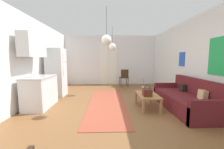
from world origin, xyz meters
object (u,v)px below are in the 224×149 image
Objects in this scene: couch at (186,100)px; bamboo_vase at (143,90)px; coffee_table at (147,96)px; pendant_lamp_near at (107,40)px; handbag at (147,92)px; accent_chair at (124,77)px; pendant_lamp_far at (112,47)px; refrigerator at (56,72)px.

couch reaches higher than bamboo_vase.
couch is 1.06m from coffee_table.
bamboo_vase reaches higher than coffee_table.
pendant_lamp_near is at bearing -177.38° from couch.
handbag is 3.26m from accent_chair.
coffee_table is 3.14× the size of handbag.
pendant_lamp_far reaches higher than handbag.
handbag is 2.51m from pendant_lamp_far.
pendant_lamp_far is (-0.87, 1.90, 1.38)m from handbag.
handbag is at bearing 88.25° from accent_chair.
bamboo_vase is 3.25m from refrigerator.
refrigerator reaches higher than handbag.
refrigerator is at bearing 138.89° from pendant_lamp_near.
refrigerator is at bearing 155.83° from bamboo_vase.
couch is 1.18× the size of refrigerator.
pendant_lamp_near is at bearing -96.14° from pendant_lamp_far.
coffee_table is at bearing 89.60° from accent_chair.
bamboo_vase is at bearing 168.46° from couch.
refrigerator reaches higher than coffee_table.
bamboo_vase is 3.00m from accent_chair.
pendant_lamp_far reaches higher than refrigerator.
handbag is 0.17× the size of refrigerator.
refrigerator is (-4.09, 1.55, 0.62)m from couch.
pendant_lamp_near is (-2.19, -0.10, 1.60)m from couch.
refrigerator is 1.90× the size of pendant_lamp_far.
coffee_table is 1.00× the size of pendant_lamp_far.
handbag is at bearing -109.82° from coffee_table.
refrigerator is (-2.94, 1.32, 0.39)m from bamboo_vase.
pendant_lamp_far is at bearing 83.86° from pendant_lamp_near.
pendant_lamp_far is at bearing 136.65° from couch.
pendant_lamp_far is (-0.65, -1.35, 1.37)m from accent_chair.
bamboo_vase is at bearing 98.34° from handbag.
pendant_lamp_near is (-1.09, -0.07, 1.37)m from handbag.
accent_chair is at bearing 31.17° from refrigerator.
bamboo_vase is 1.41× the size of handbag.
coffee_table is at bearing -61.61° from pendant_lamp_far.
couch is 2.25× the size of pendant_lamp_near.
pendant_lamp_far reaches higher than bamboo_vase.
couch is 2.71m from pendant_lamp_near.
bamboo_vase is 0.24× the size of refrigerator.
handbag is at bearing 3.50° from pendant_lamp_near.
handbag is at bearing -65.32° from pendant_lamp_far.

